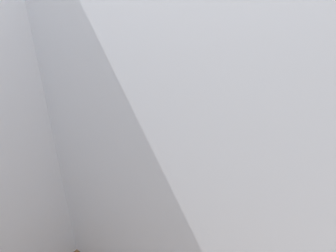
# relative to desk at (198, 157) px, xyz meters

# --- Properties ---
(ground_plane) EXTENTS (6.00, 6.00, 0.00)m
(ground_plane) POSITION_rel_desk_xyz_m (-0.37, 0.03, -0.42)
(ground_plane) COLOR brown
(wall_back) EXTENTS (6.00, 0.06, 2.60)m
(wall_back) POSITION_rel_desk_xyz_m (-0.36, 0.42, 0.88)
(wall_back) COLOR silver
(wall_back) RESTS_ON ground
(wall_left) EXTENTS (0.05, 6.00, 2.60)m
(wall_left) POSITION_rel_desk_xyz_m (-1.16, 0.03, 0.88)
(wall_left) COLOR silver
(wall_left) RESTS_ON ground
(desk) EXTENTS (1.43, 0.69, 0.77)m
(desk) POSITION_rel_desk_xyz_m (0.00, 0.00, 0.00)
(desk) COLOR olive
(desk) RESTS_ON ground
(book_stack_tall) EXTENTS (0.22, 0.20, 0.27)m
(book_stack_tall) POSITION_rel_desk_xyz_m (-0.45, 0.13, 0.48)
(book_stack_tall) COLOR yellow
(book_stack_tall) RESTS_ON desk
(book_stack_keyboard_riser) EXTENTS (0.23, 0.18, 0.12)m
(book_stack_keyboard_riser) POSITION_rel_desk_xyz_m (-0.54, -0.11, 0.41)
(book_stack_keyboard_riser) COLOR #2672B2
(book_stack_keyboard_riser) RESTS_ON desk
(book_stack_side) EXTENTS (0.23, 0.19, 0.09)m
(book_stack_side) POSITION_rel_desk_xyz_m (0.00, 0.02, 0.40)
(book_stack_side) COLOR black
(book_stack_side) RESTS_ON desk
(laptop) EXTENTS (0.33, 0.33, 0.24)m
(laptop) POSITION_rel_desk_xyz_m (-0.46, 0.20, 0.68)
(laptop) COLOR #B7BABF
(laptop) RESTS_ON book_stack_tall
(keyboard) EXTENTS (0.43, 0.16, 0.02)m
(keyboard) POSITION_rel_desk_xyz_m (-0.54, -0.11, 0.48)
(keyboard) COLOR black
(keyboard) RESTS_ON book_stack_keyboard_riser
(computer_mouse) EXTENTS (0.06, 0.10, 0.04)m
(computer_mouse) POSITION_rel_desk_xyz_m (-0.13, 0.01, 0.37)
(computer_mouse) COLOR #A5A8AD
(computer_mouse) RESTS_ON desk
(mug) EXTENTS (0.11, 0.07, 0.10)m
(mug) POSITION_rel_desk_xyz_m (-0.88, 0.09, 0.40)
(mug) COLOR white
(mug) RESTS_ON desk
(water_bottle) EXTENTS (0.06, 0.06, 0.22)m
(water_bottle) POSITION_rel_desk_xyz_m (0.23, -0.01, 0.46)
(water_bottle) COLOR #263FA5
(water_bottle) RESTS_ON desk
(cell_phone) EXTENTS (0.12, 0.15, 0.01)m
(cell_phone) POSITION_rel_desk_xyz_m (-0.19, -0.21, 0.35)
(cell_phone) COLOR black
(cell_phone) RESTS_ON desk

